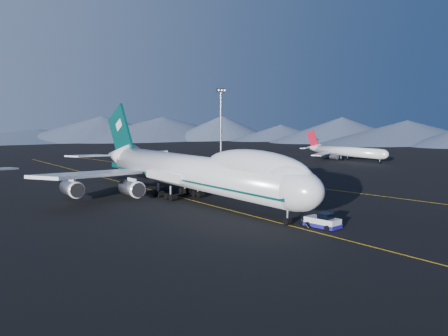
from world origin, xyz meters
TOP-DOWN VIEW (x-y plane):
  - ground at (0.00, 0.00)m, footprint 500.00×500.00m
  - taxiway_line_main at (0.00, 0.00)m, footprint 0.25×220.00m
  - taxiway_line_side at (30.00, 10.00)m, footprint 28.08×198.09m
  - boeing_747 at (0.00, 0.03)m, footprint 59.62×72.43m
  - pushback_tug at (3.00, -30.85)m, footprint 3.57×5.56m
  - second_jet at (90.14, 38.17)m, footprint 33.11×37.40m
  - service_van at (30.00, 23.66)m, footprint 4.73×5.40m
  - floodlight_mast at (41.38, 47.60)m, footprint 3.06×2.29m

SIDE VIEW (x-z plane):
  - ground at x=0.00m, z-range 0.00..0.00m
  - taxiway_line_main at x=0.00m, z-range 0.01..0.01m
  - taxiway_line_side at x=30.00m, z-range 0.01..0.01m
  - service_van at x=30.00m, z-range 0.00..1.38m
  - pushback_tug at x=3.00m, z-range -0.42..1.87m
  - second_jet at x=90.14m, z-range -2.10..8.54m
  - boeing_747 at x=0.00m, z-range -3.87..15.50m
  - floodlight_mast at x=41.38m, z-range 0.17..24.90m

